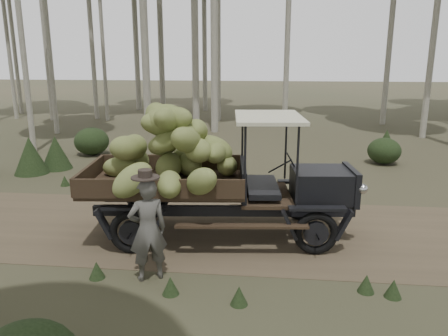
% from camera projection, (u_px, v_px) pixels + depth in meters
% --- Properties ---
extents(ground, '(120.00, 120.00, 0.00)m').
position_uv_depth(ground, '(273.00, 232.00, 9.31)').
color(ground, '#473D2B').
rests_on(ground, ground).
extents(dirt_track, '(70.00, 4.00, 0.01)m').
position_uv_depth(dirt_track, '(273.00, 232.00, 9.31)').
color(dirt_track, brown).
rests_on(dirt_track, ground).
extents(banana_truck, '(5.65, 2.98, 2.86)m').
position_uv_depth(banana_truck, '(195.00, 159.00, 8.84)').
color(banana_truck, black).
rests_on(banana_truck, ground).
extents(farmer, '(0.76, 0.67, 1.90)m').
position_uv_depth(farmer, '(148.00, 229.00, 7.14)').
color(farmer, '#514F4A').
rests_on(farmer, ground).
extents(undergrowth, '(21.47, 22.52, 1.35)m').
position_uv_depth(undergrowth, '(226.00, 244.00, 7.43)').
color(undergrowth, '#233319').
rests_on(undergrowth, ground).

